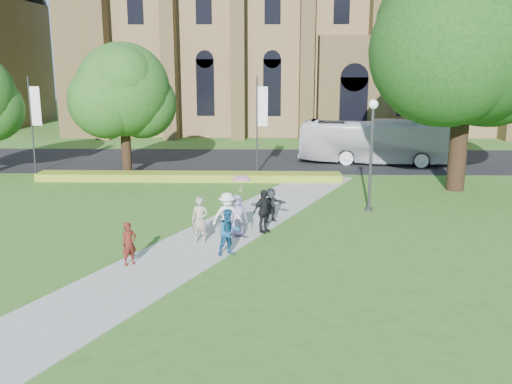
{
  "coord_description": "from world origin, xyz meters",
  "views": [
    {
      "loc": [
        2.72,
        -19.84,
        7.06
      ],
      "look_at": [
        2.2,
        3.41,
        1.6
      ],
      "focal_mm": 40.0,
      "sensor_mm": 36.0,
      "label": 1
    }
  ],
  "objects_px": {
    "streetlamp": "(372,142)",
    "tour_coach": "(378,142)",
    "pedestrian_0": "(129,244)",
    "large_tree": "(468,33)"
  },
  "relations": [
    {
      "from": "large_tree",
      "to": "pedestrian_0",
      "type": "distance_m",
      "value": 20.8
    },
    {
      "from": "streetlamp",
      "to": "tour_coach",
      "type": "xyz_separation_m",
      "value": [
        2.7,
        12.46,
        -1.78
      ]
    },
    {
      "from": "tour_coach",
      "to": "pedestrian_0",
      "type": "height_order",
      "value": "tour_coach"
    },
    {
      "from": "large_tree",
      "to": "tour_coach",
      "type": "height_order",
      "value": "large_tree"
    },
    {
      "from": "streetlamp",
      "to": "large_tree",
      "type": "distance_m",
      "value": 8.73
    },
    {
      "from": "tour_coach",
      "to": "pedestrian_0",
      "type": "distance_m",
      "value": 23.58
    },
    {
      "from": "tour_coach",
      "to": "streetlamp",
      "type": "bearing_deg",
      "value": 177.32
    },
    {
      "from": "streetlamp",
      "to": "tour_coach",
      "type": "height_order",
      "value": "streetlamp"
    },
    {
      "from": "streetlamp",
      "to": "pedestrian_0",
      "type": "bearing_deg",
      "value": -141.47
    },
    {
      "from": "large_tree",
      "to": "pedestrian_0",
      "type": "xyz_separation_m",
      "value": [
        -15.1,
        -12.15,
        -7.56
      ]
    }
  ]
}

